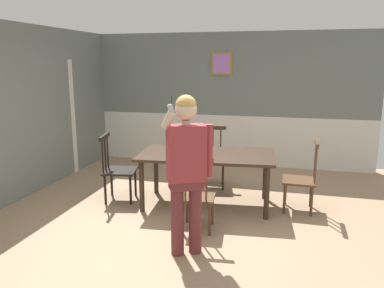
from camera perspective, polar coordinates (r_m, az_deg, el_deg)
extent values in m
plane|color=#9E7F60|center=(5.08, -0.05, -11.66)|extent=(6.77, 6.77, 0.00)
cube|color=slate|center=(7.67, 5.78, 10.34)|extent=(5.60, 0.12, 1.62)
cube|color=silver|center=(7.83, 5.59, 0.69)|extent=(5.60, 0.14, 1.01)
cube|color=silver|center=(7.72, 5.63, 4.30)|extent=(5.60, 0.05, 0.06)
cube|color=olive|center=(7.62, 4.49, 11.92)|extent=(0.41, 0.03, 0.44)
cube|color=#AD71C7|center=(7.60, 4.47, 11.92)|extent=(0.33, 0.01, 0.36)
cube|color=slate|center=(6.04, -26.80, 3.85)|extent=(0.12, 6.16, 2.63)
cube|color=silver|center=(7.45, -17.53, 3.87)|extent=(0.06, 0.12, 2.10)
cube|color=#38281E|center=(5.45, 2.18, -1.65)|extent=(1.99, 1.16, 0.04)
cylinder|color=#38281E|center=(5.35, -7.54, -6.30)|extent=(0.07, 0.07, 0.73)
cylinder|color=#38281E|center=(5.15, 11.14, -7.19)|extent=(0.07, 0.07, 0.73)
cylinder|color=#38281E|center=(6.08, -5.41, -3.99)|extent=(0.07, 0.07, 0.73)
cylinder|color=#38281E|center=(5.90, 10.90, -4.67)|extent=(0.07, 0.07, 0.73)
cube|color=#513823|center=(5.54, 15.72, -5.29)|extent=(0.46, 0.46, 0.03)
cube|color=#513823|center=(5.41, 18.19, 0.12)|extent=(0.05, 0.45, 0.06)
cylinder|color=#513823|center=(5.33, 18.07, -2.80)|extent=(0.02, 0.02, 0.56)
cylinder|color=#513823|center=(5.46, 18.02, -2.45)|extent=(0.02, 0.02, 0.56)
cylinder|color=#513823|center=(5.59, 17.97, -2.12)|extent=(0.02, 0.02, 0.56)
cylinder|color=#513823|center=(5.44, 13.68, -7.99)|extent=(0.04, 0.04, 0.42)
cylinder|color=#513823|center=(5.78, 13.82, -6.80)|extent=(0.04, 0.04, 0.42)
cylinder|color=#513823|center=(5.44, 17.47, -8.20)|extent=(0.04, 0.04, 0.42)
cylinder|color=#513823|center=(5.78, 17.38, -7.00)|extent=(0.04, 0.04, 0.42)
cube|color=#2D2319|center=(6.34, 3.09, -2.52)|extent=(0.51, 0.51, 0.03)
cube|color=#2D2319|center=(6.42, 3.17, 2.45)|extent=(0.44, 0.12, 0.06)
cylinder|color=#2D2319|center=(6.47, 4.32, 0.34)|extent=(0.02, 0.02, 0.54)
cylinder|color=#2D2319|center=(6.47, 3.15, 0.36)|extent=(0.02, 0.02, 0.54)
cylinder|color=#2D2319|center=(6.47, 1.98, 0.37)|extent=(0.02, 0.02, 0.54)
cylinder|color=#2D2319|center=(6.23, 4.66, -5.01)|extent=(0.04, 0.04, 0.43)
cylinder|color=#2D2319|center=(6.24, 1.42, -4.96)|extent=(0.04, 0.04, 0.43)
cylinder|color=#2D2319|center=(6.57, 4.63, -4.11)|extent=(0.04, 0.04, 0.43)
cylinder|color=#2D2319|center=(6.57, 1.56, -4.06)|extent=(0.04, 0.04, 0.43)
cube|color=#513823|center=(4.74, 0.89, -7.89)|extent=(0.45, 0.45, 0.03)
cube|color=#513823|center=(4.41, 0.57, -2.49)|extent=(0.42, 0.08, 0.06)
cylinder|color=#513823|center=(4.49, -1.01, -5.29)|extent=(0.02, 0.02, 0.52)
cylinder|color=#513823|center=(4.48, 0.57, -5.37)|extent=(0.02, 0.02, 0.52)
cylinder|color=#513823|center=(4.46, 2.15, -5.44)|extent=(0.02, 0.02, 0.52)
cylinder|color=#513823|center=(4.99, -0.76, -9.52)|extent=(0.04, 0.04, 0.41)
cylinder|color=#513823|center=(4.95, 3.07, -9.73)|extent=(0.04, 0.04, 0.41)
cylinder|color=#513823|center=(4.69, -1.45, -10.99)|extent=(0.04, 0.04, 0.41)
cylinder|color=#513823|center=(4.65, 2.65, -11.23)|extent=(0.04, 0.04, 0.41)
cube|color=black|center=(5.82, -10.71, -3.97)|extent=(0.56, 0.56, 0.03)
cube|color=black|center=(5.76, -12.99, 1.08)|extent=(0.14, 0.47, 0.06)
cylinder|color=black|center=(5.94, -12.53, -0.92)|extent=(0.02, 0.02, 0.54)
cylinder|color=black|center=(5.80, -12.88, -1.23)|extent=(0.02, 0.02, 0.54)
cylinder|color=black|center=(5.67, -13.25, -1.55)|extent=(0.02, 0.02, 0.54)
cylinder|color=black|center=(6.03, -8.47, -5.67)|extent=(0.04, 0.04, 0.44)
cylinder|color=black|center=(5.68, -9.19, -6.82)|extent=(0.04, 0.04, 0.44)
cylinder|color=black|center=(6.11, -11.95, -5.56)|extent=(0.04, 0.04, 0.44)
cylinder|color=black|center=(5.76, -12.87, -6.68)|extent=(0.04, 0.04, 0.44)
cylinder|color=brown|center=(4.19, 0.49, -10.79)|extent=(0.14, 0.14, 0.83)
cylinder|color=brown|center=(4.15, -2.21, -11.02)|extent=(0.14, 0.14, 0.83)
cube|color=brown|center=(4.03, -0.87, -5.86)|extent=(0.41, 0.34, 0.12)
cube|color=#993338|center=(3.95, -0.89, -1.37)|extent=(0.45, 0.37, 0.59)
cylinder|color=#993338|center=(4.00, 2.51, -0.98)|extent=(0.09, 0.09, 0.56)
cylinder|color=beige|center=(3.83, -3.58, 3.60)|extent=(0.15, 0.09, 0.19)
cylinder|color=beige|center=(3.88, -0.90, 3.22)|extent=(0.09, 0.09, 0.05)
sphere|color=beige|center=(3.87, -0.91, 5.23)|extent=(0.23, 0.23, 0.23)
sphere|color=tan|center=(3.86, -0.91, 5.81)|extent=(0.21, 0.21, 0.21)
cube|color=#B7B7BC|center=(3.81, -3.06, 4.78)|extent=(0.09, 0.07, 0.17)
cylinder|color=black|center=(3.80, -3.09, 6.57)|extent=(0.01, 0.01, 0.08)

